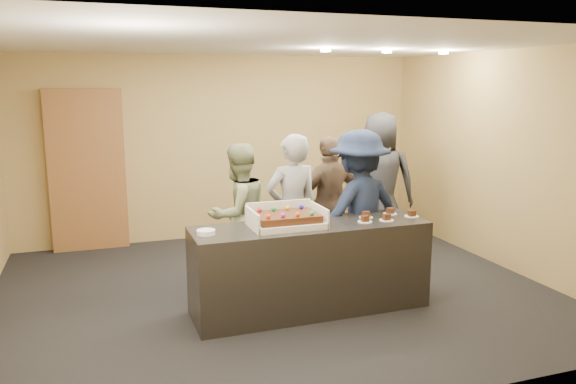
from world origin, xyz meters
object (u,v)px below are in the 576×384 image
object	(u,v)px
cake_box	(286,221)
sheet_cake	(286,217)
storage_cabinet	(87,171)
person_dark_suit	(380,182)
serving_counter	(310,267)
person_sage_man	(238,214)
person_server_grey	(292,211)
person_brown_extra	(330,203)
person_navy_man	(359,210)
plate_stack	(206,232)

from	to	relation	value
cake_box	sheet_cake	world-z (taller)	cake_box
storage_cabinet	person_dark_suit	bearing A→B (deg)	-20.09
serving_counter	person_sage_man	size ratio (longest dim) A/B	1.47
person_server_grey	person_dark_suit	xyz separation A→B (m)	(1.60, 0.92, 0.09)
cake_box	person_brown_extra	size ratio (longest dim) A/B	0.43
person_server_grey	storage_cabinet	bearing A→B (deg)	-52.72
sheet_cake	person_brown_extra	xyz separation A→B (m)	(0.99, 1.22, -0.17)
person_sage_man	person_navy_man	world-z (taller)	person_navy_man
person_server_grey	person_sage_man	distance (m)	0.63
serving_counter	person_navy_man	xyz separation A→B (m)	(0.75, 0.45, 0.45)
storage_cabinet	person_brown_extra	size ratio (longest dim) A/B	1.34
sheet_cake	plate_stack	bearing A→B (deg)	-177.74
person_dark_suit	sheet_cake	bearing A→B (deg)	66.77
storage_cabinet	person_dark_suit	size ratio (longest dim) A/B	1.16
person_sage_man	plate_stack	bearing A→B (deg)	37.38
serving_counter	cake_box	bearing A→B (deg)	173.52
person_server_grey	person_dark_suit	bearing A→B (deg)	-156.49
person_brown_extra	person_navy_man	bearing A→B (deg)	82.15
cake_box	person_brown_extra	xyz separation A→B (m)	(0.99, 1.19, -0.12)
person_sage_man	person_dark_suit	xyz separation A→B (m)	(2.15, 0.62, 0.15)
cake_box	person_server_grey	bearing A→B (deg)	65.90
cake_box	sheet_cake	xyz separation A→B (m)	(-0.00, -0.03, 0.05)
person_sage_man	person_brown_extra	bearing A→B (deg)	164.43
cake_box	person_dark_suit	distance (m)	2.52
plate_stack	cake_box	bearing A→B (deg)	4.14
person_server_grey	person_brown_extra	xyz separation A→B (m)	(0.67, 0.48, -0.04)
person_brown_extra	cake_box	bearing A→B (deg)	41.22
person_brown_extra	person_sage_man	bearing A→B (deg)	-0.30
sheet_cake	person_navy_man	distance (m)	1.11
plate_stack	person_sage_man	world-z (taller)	person_sage_man
storage_cabinet	person_brown_extra	xyz separation A→B (m)	(2.86, -1.82, -0.28)
cake_box	person_brown_extra	bearing A→B (deg)	50.13
sheet_cake	person_brown_extra	bearing A→B (deg)	50.74
person_navy_man	person_dark_suit	world-z (taller)	person_dark_suit
storage_cabinet	cake_box	distance (m)	3.55
sheet_cake	person_server_grey	world-z (taller)	person_server_grey
cake_box	storage_cabinet	bearing A→B (deg)	121.75
storage_cabinet	cake_box	xyz separation A→B (m)	(1.86, -3.01, -0.16)
plate_stack	sheet_cake	bearing A→B (deg)	2.26
storage_cabinet	sheet_cake	world-z (taller)	storage_cabinet
cake_box	person_sage_man	world-z (taller)	person_sage_man
serving_counter	storage_cabinet	bearing A→B (deg)	124.33
serving_counter	cake_box	world-z (taller)	cake_box
person_server_grey	plate_stack	bearing A→B (deg)	28.18
person_dark_suit	serving_counter	bearing A→B (deg)	70.87
person_brown_extra	person_dark_suit	distance (m)	1.03
sheet_cake	plate_stack	size ratio (longest dim) A/B	3.49
person_sage_man	person_navy_man	bearing A→B (deg)	130.72
serving_counter	person_dark_suit	distance (m)	2.40
sheet_cake	person_dark_suit	distance (m)	2.54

